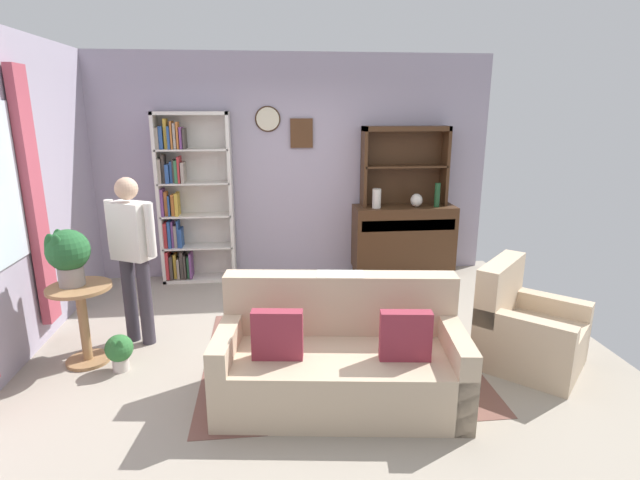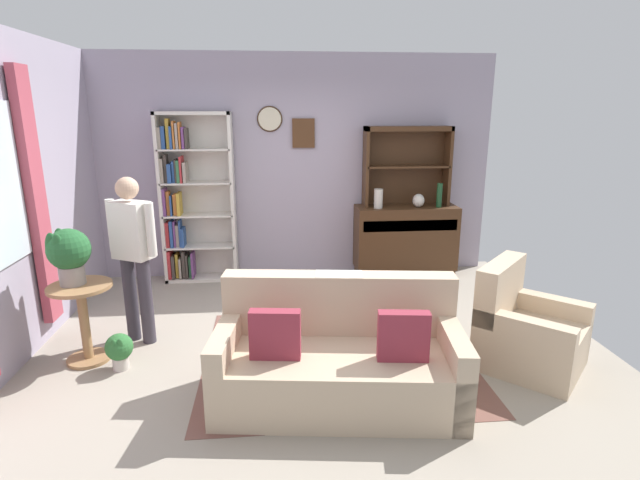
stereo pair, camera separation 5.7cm
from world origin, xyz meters
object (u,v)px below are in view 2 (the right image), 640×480
(potted_plant_small, at_px, (119,349))
(coffee_table, at_px, (340,305))
(couch_floral, at_px, (338,360))
(sideboard_hutch, at_px, (407,155))
(vase_tall, at_px, (378,199))
(vase_round, at_px, (418,201))
(armchair_floral, at_px, (526,333))
(potted_plant_large, at_px, (68,252))
(person_reading, at_px, (133,249))
(sideboard, at_px, (405,237))
(book_stack, at_px, (337,299))
(bookshelf, at_px, (191,200))
(bottle_wine, at_px, (439,195))
(plant_stand, at_px, (83,315))

(potted_plant_small, distance_m, coffee_table, 1.96)
(couch_floral, bearing_deg, sideboard_hutch, 66.62)
(vase_tall, relative_size, vase_round, 1.43)
(couch_floral, xyz_separation_m, potted_plant_small, (-1.78, 0.59, -0.13))
(vase_tall, xyz_separation_m, armchair_floral, (0.80, -2.34, -0.75))
(vase_round, distance_m, couch_floral, 3.11)
(potted_plant_large, bearing_deg, person_reading, 37.30)
(potted_plant_large, xyz_separation_m, coffee_table, (2.31, 0.16, -0.63))
(potted_plant_large, bearing_deg, couch_floral, -20.21)
(sideboard, distance_m, coffee_table, 2.12)
(sideboard_hutch, distance_m, potted_plant_large, 4.03)
(sideboard_hutch, xyz_separation_m, potted_plant_large, (-3.41, -2.08, -0.58))
(sideboard, height_order, book_stack, sideboard)
(vase_tall, xyz_separation_m, book_stack, (-0.75, -1.81, -0.60))
(sideboard_hutch, xyz_separation_m, vase_tall, (-0.39, -0.19, -0.52))
(couch_floral, height_order, armchair_floral, couch_floral)
(sideboard_hutch, relative_size, coffee_table, 1.38)
(bookshelf, height_order, couch_floral, bookshelf)
(person_reading, relative_size, coffee_table, 1.95)
(bookshelf, bearing_deg, bottle_wine, -3.15)
(couch_floral, bearing_deg, person_reading, 147.01)
(bottle_wine, distance_m, book_stack, 2.44)
(vase_tall, distance_m, vase_round, 0.52)
(potted_plant_large, distance_m, book_stack, 2.33)
(bottle_wine, bearing_deg, armchair_floral, -89.43)
(sideboard_hutch, bearing_deg, couch_floral, -113.38)
(plant_stand, bearing_deg, vase_round, 29.00)
(sideboard, distance_m, book_stack, 2.21)
(vase_tall, xyz_separation_m, bottle_wine, (0.78, -0.01, 0.03))
(couch_floral, xyz_separation_m, book_stack, (0.10, 0.88, 0.13))
(sideboard, height_order, bottle_wine, bottle_wine)
(couch_floral, bearing_deg, vase_round, 63.04)
(potted_plant_small, bearing_deg, bookshelf, 82.51)
(armchair_floral, distance_m, person_reading, 3.53)
(couch_floral, bearing_deg, sideboard, 65.80)
(armchair_floral, relative_size, potted_plant_large, 2.25)
(bookshelf, xyz_separation_m, potted_plant_large, (-0.69, -2.05, -0.05))
(sideboard_hutch, bearing_deg, armchair_floral, -80.74)
(armchair_floral, xyz_separation_m, potted_plant_large, (-3.82, 0.45, 0.69))
(sideboard_hutch, height_order, vase_tall, sideboard_hutch)
(sideboard, bearing_deg, book_stack, -121.12)
(couch_floral, relative_size, potted_plant_large, 3.94)
(vase_round, xyz_separation_m, coffee_table, (-1.23, -1.74, -0.65))
(sideboard_hutch, xyz_separation_m, vase_round, (0.13, -0.18, -0.55))
(plant_stand, xyz_separation_m, person_reading, (0.37, 0.35, 0.48))
(vase_tall, bearing_deg, potted_plant_large, -147.97)
(armchair_floral, distance_m, plant_stand, 3.79)
(bookshelf, relative_size, bottle_wine, 6.86)
(coffee_table, bearing_deg, bottle_wine, 49.11)
(couch_floral, bearing_deg, potted_plant_large, 159.79)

